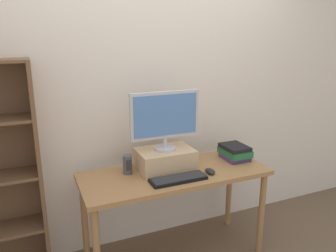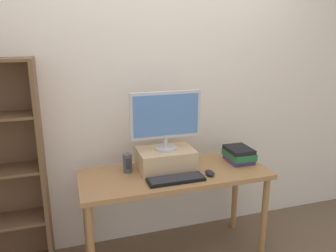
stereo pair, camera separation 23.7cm
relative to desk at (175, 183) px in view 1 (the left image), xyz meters
name	(u,v)px [view 1 (the left image)]	position (x,y,z in m)	size (l,w,h in m)	color
back_wall	(154,92)	(0.00, 0.42, 0.64)	(7.00, 0.08, 2.60)	beige
desk	(175,183)	(0.00, 0.00, 0.00)	(1.44, 0.57, 0.75)	#9E7042
riser_box	(165,159)	(-0.04, 0.10, 0.17)	(0.43, 0.30, 0.16)	tan
computer_monitor	(165,117)	(-0.04, 0.09, 0.51)	(0.55, 0.17, 0.46)	#B7B7BA
keyboard	(178,179)	(-0.04, -0.15, 0.10)	(0.42, 0.14, 0.02)	black
computer_mouse	(210,171)	(0.23, -0.13, 0.11)	(0.06, 0.10, 0.04)	black
book_stack	(235,152)	(0.58, 0.05, 0.15)	(0.20, 0.26, 0.12)	#4C336B
desk_speaker	(128,165)	(-0.34, 0.11, 0.16)	(0.07, 0.07, 0.15)	#4C4C51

